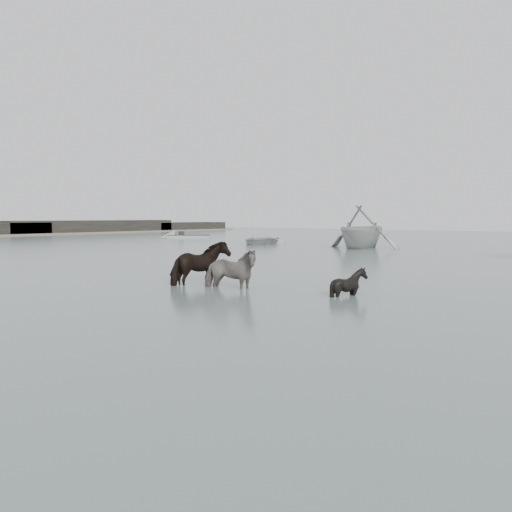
% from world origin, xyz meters
% --- Properties ---
extents(ground, '(140.00, 140.00, 0.00)m').
position_xyz_m(ground, '(0.00, 0.00, 0.00)').
color(ground, slate).
rests_on(ground, ground).
extents(pony_pinto, '(2.03, 1.41, 1.57)m').
position_xyz_m(pony_pinto, '(-0.74, 0.83, 0.78)').
color(pony_pinto, black).
rests_on(pony_pinto, ground).
extents(pony_dark, '(1.81, 1.98, 1.68)m').
position_xyz_m(pony_dark, '(-2.15, 1.03, 0.84)').
color(pony_dark, black).
rests_on(pony_dark, ground).
extents(pony_black, '(1.34, 1.29, 1.14)m').
position_xyz_m(pony_black, '(2.72, 1.91, 0.57)').
color(pony_black, black).
rests_on(pony_black, ground).
extents(rowboat_lead, '(4.16, 5.15, 0.94)m').
position_xyz_m(rowboat_lead, '(-15.29, 20.58, 0.47)').
color(rowboat_lead, silver).
rests_on(rowboat_lead, ground).
extents(rowboat_trail, '(5.28, 6.06, 3.12)m').
position_xyz_m(rowboat_trail, '(-6.79, 21.31, 1.56)').
color(rowboat_trail, '#AFB1AE').
rests_on(rowboat_trail, ground).
extents(skiff_outer, '(5.42, 5.06, 0.75)m').
position_xyz_m(skiff_outer, '(-27.36, 24.24, 0.38)').
color(skiff_outer, '#A2A19D').
rests_on(skiff_outer, ground).
extents(distant_shore, '(6.00, 70.00, 1.90)m').
position_xyz_m(distant_shore, '(-50.00, 16.74, 0.74)').
color(distant_shore, '#726856').
rests_on(distant_shore, ground).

